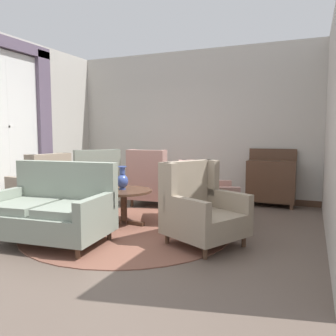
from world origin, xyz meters
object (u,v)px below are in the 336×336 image
porcelain_vase (122,180)px  armchair_far_left (95,182)px  armchair_back_corner (200,210)px  armchair_beside_settee (151,182)px  armchair_near_sideboard (42,189)px  coffee_table (124,196)px  sideboard (271,180)px  settee (52,211)px  armchair_near_window (202,196)px

porcelain_vase → armchair_far_left: (-1.17, 0.97, -0.23)m
armchair_back_corner → armchair_beside_settee: bearing=67.9°
porcelain_vase → armchair_back_corner: (1.40, -0.48, -0.25)m
armchair_beside_settee → armchair_back_corner: 2.52m
porcelain_vase → armchair_near_sideboard: (-1.52, -0.08, -0.23)m
coffee_table → porcelain_vase: bearing=144.3°
porcelain_vase → sideboard: bearing=48.0°
coffee_table → settee: (-0.39, -1.14, -0.03)m
armchair_near_window → armchair_back_corner: 1.09m
porcelain_vase → armchair_beside_settee: 1.49m
coffee_table → armchair_back_corner: 1.45m
armchair_near_window → armchair_far_left: bearing=57.5°
settee → armchair_near_sideboard: size_ratio=1.48×
armchair_near_window → armchair_back_corner: bearing=173.8°
armchair_near_window → porcelain_vase: bearing=94.9°
porcelain_vase → armchair_near_window: 1.27m
armchair_near_sideboard → sideboard: sideboard is taller
settee → armchair_near_window: 2.26m
armchair_back_corner → armchair_near_sideboard: armchair_near_sideboard is taller
settee → coffee_table: bearing=65.9°
porcelain_vase → armchair_near_window: armchair_near_window is taller
coffee_table → armchair_near_sideboard: bearing=-177.9°
coffee_table → sideboard: (1.94, 2.22, 0.06)m
sideboard → porcelain_vase: bearing=-132.0°
coffee_table → sideboard: sideboard is taller
coffee_table → armchair_back_corner: armchair_back_corner is taller
settee → armchair_back_corner: 1.89m
porcelain_vase → sideboard: 2.96m
armchair_near_window → settee: bearing=117.3°
porcelain_vase → armchair_back_corner: size_ratio=0.32×
armchair_near_window → armchair_back_corner: (0.31, -1.05, 0.03)m
coffee_table → porcelain_vase: porcelain_vase is taller
coffee_table → sideboard: 2.95m
sideboard → armchair_beside_settee: bearing=-161.3°
armchair_near_sideboard → armchair_far_left: (0.35, 1.05, 0.00)m
porcelain_vase → armchair_far_left: size_ratio=0.31×
coffee_table → armchair_near_sideboard: (-1.55, -0.06, 0.02)m
armchair_near_sideboard → porcelain_vase: bearing=103.3°
coffee_table → armchair_near_window: armchair_near_window is taller
settee → sideboard: 4.09m
armchair_near_window → armchair_far_left: (-2.27, 0.40, 0.05)m
armchair_near_window → sideboard: (0.88, 1.63, 0.09)m
settee → armchair_near_window: bearing=44.8°
sideboard → armchair_far_left: bearing=-158.7°
porcelain_vase → sideboard: size_ratio=0.33×
armchair_back_corner → sideboard: 2.74m
armchair_near_sideboard → armchair_near_window: bearing=114.2°
settee → sideboard: sideboard is taller
armchair_beside_settee → porcelain_vase: bearing=94.1°
porcelain_vase → armchair_back_corner: 1.50m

